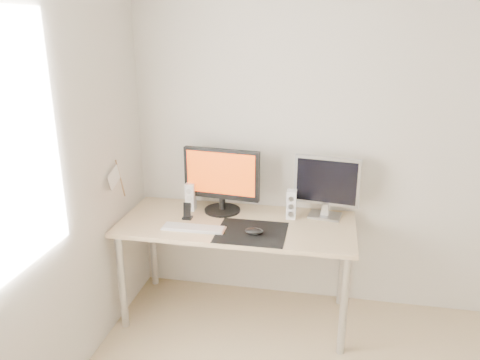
{
  "coord_description": "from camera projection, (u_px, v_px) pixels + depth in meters",
  "views": [
    {
      "loc": [
        -0.34,
        -1.5,
        2.02
      ],
      "look_at": [
        -0.92,
        1.46,
        1.01
      ],
      "focal_mm": 35.0,
      "sensor_mm": 36.0,
      "label": 1
    }
  ],
  "objects": [
    {
      "name": "pennant",
      "position": [
        116.0,
        178.0,
        3.11
      ],
      "size": [
        0.01,
        0.23,
        0.29
      ],
      "color": "#A57F54",
      "rests_on": "wall_left"
    },
    {
      "name": "speaker_left",
      "position": [
        191.0,
        197.0,
        3.38
      ],
      "size": [
        0.06,
        0.08,
        0.2
      ],
      "color": "white",
      "rests_on": "desk"
    },
    {
      "name": "wall_back",
      "position": [
        380.0,
        142.0,
        3.21
      ],
      "size": [
        3.5,
        0.0,
        3.5
      ],
      "primitive_type": "plane",
      "rotation": [
        1.57,
        0.0,
        0.0
      ],
      "color": "beige",
      "rests_on": "ground"
    },
    {
      "name": "keyboard",
      "position": [
        194.0,
        228.0,
        3.09
      ],
      "size": [
        0.42,
        0.12,
        0.02
      ],
      "color": "silver",
      "rests_on": "desk"
    },
    {
      "name": "speaker_right",
      "position": [
        291.0,
        204.0,
        3.23
      ],
      "size": [
        0.06,
        0.08,
        0.2
      ],
      "color": "white",
      "rests_on": "desk"
    },
    {
      "name": "mouse",
      "position": [
        254.0,
        231.0,
        3.0
      ],
      "size": [
        0.12,
        0.07,
        0.04
      ],
      "primitive_type": "ellipsoid",
      "color": "black",
      "rests_on": "mousepad"
    },
    {
      "name": "main_monitor",
      "position": [
        222.0,
        178.0,
        3.3
      ],
      "size": [
        0.55,
        0.29,
        0.47
      ],
      "color": "black",
      "rests_on": "desk"
    },
    {
      "name": "phone_dock",
      "position": [
        187.0,
        214.0,
        3.24
      ],
      "size": [
        0.07,
        0.06,
        0.12
      ],
      "color": "black",
      "rests_on": "desk"
    },
    {
      "name": "second_monitor",
      "position": [
        327.0,
        184.0,
        3.21
      ],
      "size": [
        0.45,
        0.19,
        0.43
      ],
      "color": "#ADAEB0",
      "rests_on": "desk"
    },
    {
      "name": "desk",
      "position": [
        237.0,
        233.0,
        3.22
      ],
      "size": [
        1.6,
        0.7,
        0.73
      ],
      "color": "#D1B587",
      "rests_on": "ground"
    },
    {
      "name": "mousepad",
      "position": [
        252.0,
        232.0,
        3.04
      ],
      "size": [
        0.45,
        0.4,
        0.0
      ],
      "primitive_type": "cube",
      "color": "black",
      "rests_on": "desk"
    }
  ]
}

